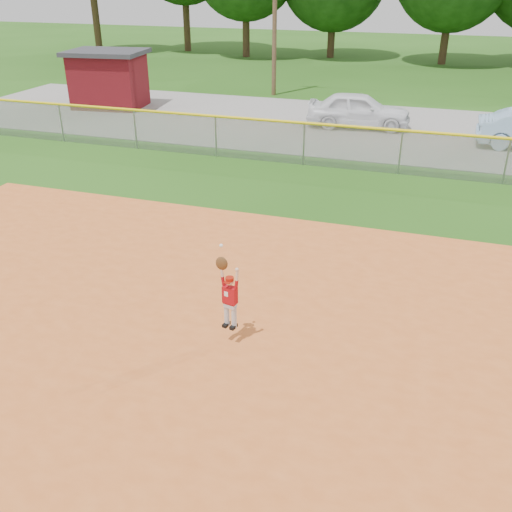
% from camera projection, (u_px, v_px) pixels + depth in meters
% --- Properties ---
extents(ground, '(120.00, 120.00, 0.00)m').
position_uv_depth(ground, '(346.00, 331.00, 10.99)').
color(ground, '#214E12').
rests_on(ground, ground).
extents(clay_infield, '(24.00, 16.00, 0.04)m').
position_uv_depth(clay_infield, '(311.00, 439.00, 8.43)').
color(clay_infield, '#CB5D24').
rests_on(clay_infield, ground).
extents(parking_strip, '(44.00, 10.00, 0.03)m').
position_uv_depth(parking_strip, '(412.00, 131.00, 24.57)').
color(parking_strip, gray).
rests_on(parking_strip, ground).
extents(car_white_a, '(4.61, 2.25, 1.52)m').
position_uv_depth(car_white_a, '(359.00, 110.00, 24.84)').
color(car_white_a, white).
rests_on(car_white_a, parking_strip).
extents(utility_shed, '(4.01, 3.30, 2.76)m').
position_uv_depth(utility_shed, '(109.00, 79.00, 28.37)').
color(utility_shed, '#500B10').
rests_on(utility_shed, ground).
extents(outfield_fence, '(40.06, 0.10, 1.55)m').
position_uv_depth(outfield_fence, '(401.00, 149.00, 19.09)').
color(outfield_fence, gray).
rests_on(outfield_fence, ground).
extents(power_lines, '(19.40, 0.24, 9.00)m').
position_uv_depth(power_lines, '(455.00, 7.00, 27.30)').
color(power_lines, '#4C3823').
rests_on(power_lines, ground).
extents(ballplayer, '(0.46, 0.23, 1.64)m').
position_uv_depth(ballplayer, '(229.00, 294.00, 10.19)').
color(ballplayer, silver).
rests_on(ballplayer, ground).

